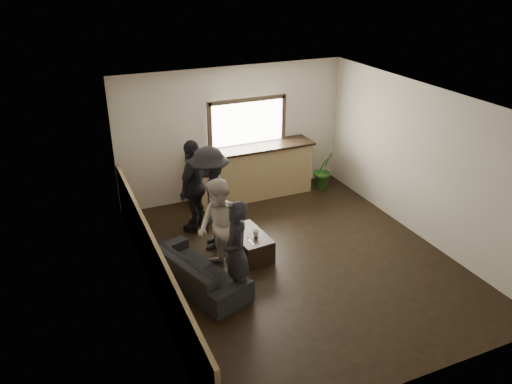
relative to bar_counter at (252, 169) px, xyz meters
name	(u,v)px	position (x,y,z in m)	size (l,w,h in m)	color
ground	(297,259)	(-0.30, -2.70, -0.64)	(5.00, 6.00, 0.01)	black
room_shell	(258,190)	(-1.04, -2.70, 0.83)	(5.01, 6.01, 2.80)	silver
bar_counter	(252,169)	(0.00, 0.00, 0.00)	(2.70, 0.68, 2.13)	#A08156
sofa	(197,270)	(-2.10, -2.71, -0.36)	(1.90, 0.74, 0.55)	black
coffee_table	(249,244)	(-1.00, -2.21, -0.43)	(0.52, 0.94, 0.42)	black
cup_a	(239,228)	(-1.11, -2.03, -0.18)	(0.12, 0.12, 0.09)	silver
cup_b	(256,233)	(-0.92, -2.32, -0.17)	(0.11, 0.11, 0.10)	silver
potted_plant	(324,170)	(1.65, -0.25, -0.21)	(0.48, 0.39, 0.87)	#2D6623
person_a	(236,252)	(-1.65, -3.28, 0.17)	(0.50, 0.64, 1.62)	black
person_b	(219,229)	(-1.65, -2.54, 0.19)	(0.74, 0.89, 1.66)	beige
person_c	(210,199)	(-1.49, -1.66, 0.30)	(1.12, 1.40, 1.89)	black
person_d	(194,186)	(-1.56, -0.92, 0.26)	(1.03, 1.08, 1.80)	black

